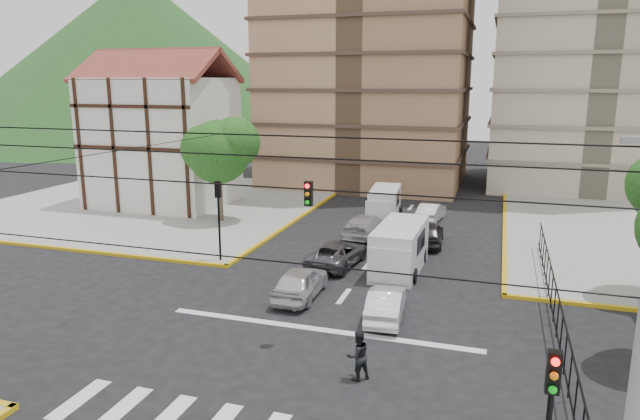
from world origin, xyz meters
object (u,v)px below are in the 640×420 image
at_px(traffic_light_se, 549,417).
at_px(traffic_light_nw, 218,207).
at_px(van_right_lane, 399,250).
at_px(car_white_front_right, 386,303).
at_px(pedestrian_crosswalk, 358,355).
at_px(car_silver_front_left, 300,282).
at_px(van_left_lane, 384,204).

height_order(traffic_light_se, traffic_light_nw, same).
height_order(van_right_lane, car_white_front_right, van_right_lane).
bearing_deg(van_right_lane, car_white_front_right, -83.56).
relative_size(traffic_light_se, car_white_front_right, 1.10).
relative_size(traffic_light_nw, van_right_lane, 0.79).
xyz_separation_m(traffic_light_se, traffic_light_nw, (-15.60, 15.60, 0.00)).
xyz_separation_m(traffic_light_nw, car_white_front_right, (10.14, -4.67, -2.45)).
bearing_deg(traffic_light_se, pedestrian_crosswalk, 133.43).
distance_m(car_silver_front_left, car_white_front_right, 4.38).
distance_m(van_right_lane, van_left_lane, 11.89).
relative_size(traffic_light_nw, van_left_lane, 0.88).
xyz_separation_m(traffic_light_nw, van_left_lane, (6.50, 12.86, -2.05)).
height_order(van_left_lane, car_silver_front_left, van_left_lane).
bearing_deg(traffic_light_nw, car_silver_front_left, -30.63).
bearing_deg(van_right_lane, traffic_light_se, -69.14).
bearing_deg(van_left_lane, car_silver_front_left, -97.01).
distance_m(traffic_light_nw, van_right_lane, 9.89).
bearing_deg(traffic_light_nw, van_left_lane, 63.17).
bearing_deg(van_left_lane, pedestrian_crosswalk, -85.68).
xyz_separation_m(van_right_lane, car_silver_front_left, (-3.69, -4.88, -0.47)).
bearing_deg(pedestrian_crosswalk, car_silver_front_left, -99.74).
distance_m(van_right_lane, pedestrian_crosswalk, 11.33).
distance_m(traffic_light_nw, car_white_front_right, 11.43).
xyz_separation_m(van_left_lane, pedestrian_crosswalk, (3.72, -22.78, -0.21)).
bearing_deg(van_left_lane, traffic_light_se, -77.23).
height_order(traffic_light_nw, car_white_front_right, traffic_light_nw).
height_order(traffic_light_nw, car_silver_front_left, traffic_light_nw).
relative_size(traffic_light_se, van_left_lane, 0.88).
relative_size(van_left_lane, car_silver_front_left, 1.17).
bearing_deg(car_silver_front_left, van_right_lane, -128.15).
bearing_deg(van_left_lane, traffic_light_nw, -121.79).
height_order(car_silver_front_left, pedestrian_crosswalk, pedestrian_crosswalk).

